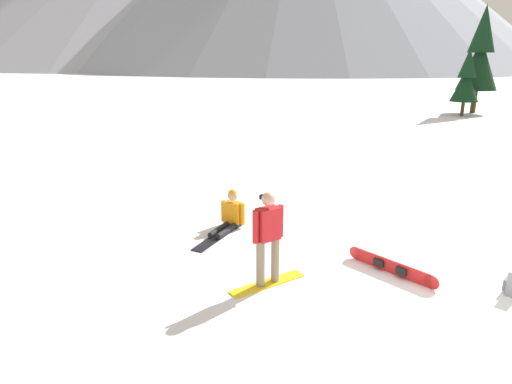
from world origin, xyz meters
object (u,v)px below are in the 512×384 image
snowboarder_midground (229,216)px  loose_snowboard_near_right (391,267)px  snowboarder_foreground (268,237)px  pine_tree_slender (466,79)px  pine_tree_leaning (480,55)px

snowboarder_midground → loose_snowboard_near_right: 3.92m
snowboarder_foreground → loose_snowboard_near_right: snowboarder_foreground is taller
pine_tree_slender → loose_snowboard_near_right: bearing=-106.7°
snowboarder_foreground → loose_snowboard_near_right: 2.48m
snowboarder_foreground → loose_snowboard_near_right: bearing=19.8°
pine_tree_slender → snowboarder_midground: bearing=-115.2°
snowboarder_foreground → snowboarder_midground: size_ratio=0.96×
loose_snowboard_near_right → pine_tree_leaning: bearing=72.1°
pine_tree_leaning → loose_snowboard_near_right: bearing=-107.9°
snowboarder_midground → loose_snowboard_near_right: size_ratio=1.18×
snowboarder_foreground → pine_tree_slender: size_ratio=0.38×
loose_snowboard_near_right → pine_tree_slender: pine_tree_slender is taller
snowboarder_midground → pine_tree_leaning: 28.96m
pine_tree_slender → pine_tree_leaning: size_ratio=0.61×
loose_snowboard_near_right → pine_tree_leaning: size_ratio=0.20×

